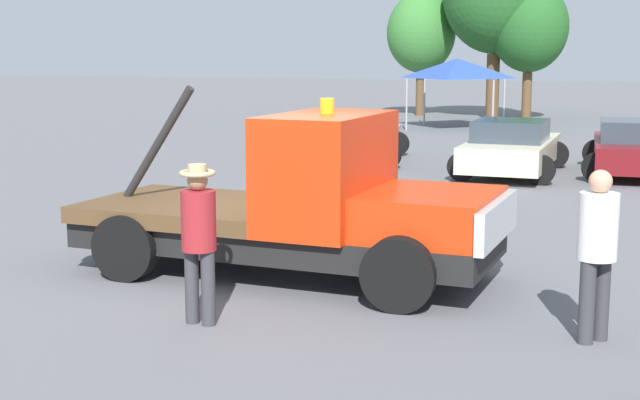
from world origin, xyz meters
The scene contains 10 objects.
ground_plane centered at (0.00, 0.00, 0.00)m, with size 160.00×160.00×0.00m, color slate.
tow_truck centered at (0.35, -0.02, 0.93)m, with size 5.80×2.60×2.51m.
person_near_truck centered at (4.01, -1.58, 1.04)m, with size 0.40×0.40×1.80m.
person_at_hood centered at (-0.11, -2.32, 1.05)m, with size 0.39×0.39×1.78m.
parked_car_silver centered at (-2.46, 12.30, 0.65)m, with size 2.85×4.57×1.34m.
parked_car_cream centered at (1.71, 10.99, 0.65)m, with size 2.56×4.69×1.34m.
parked_car_maroon centered at (4.55, 11.85, 0.65)m, with size 2.55×4.58×1.34m.
canopy_tent_blue centered at (-1.82, 23.49, 2.31)m, with size 3.28×3.28×2.69m.
tree_left centered at (0.33, 28.47, 3.95)m, with size 3.29×3.29×5.88m.
tree_center centered at (-4.65, 29.89, 3.77)m, with size 3.15×3.15×5.62m.
Camera 1 is at (4.16, -10.88, 2.98)m, focal length 50.00 mm.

